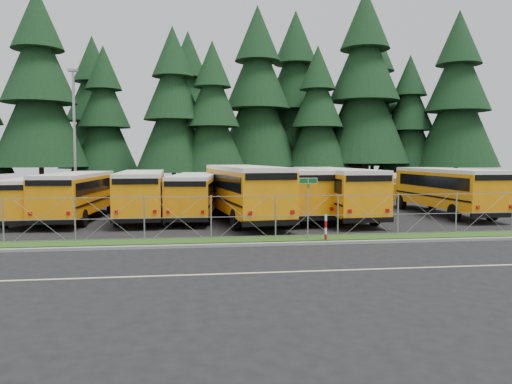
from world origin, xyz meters
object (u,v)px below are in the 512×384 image
bus_6 (333,194)px  bus_0 (38,199)px  bus_1 (78,197)px  bus_east (444,192)px  striped_bollard (326,228)px  bus_5 (281,193)px  street_sign (308,195)px  bus_4 (243,194)px  bus_3 (195,196)px  bus_2 (142,195)px  light_standard (75,133)px

bus_6 → bus_0: bearing=173.7°
bus_1 → bus_east: bearing=3.3°
bus_1 → striped_bollard: (12.56, -9.16, -0.81)m
bus_5 → bus_6: size_ratio=0.99×
street_sign → bus_0: bearing=149.1°
bus_4 → bus_3: bearing=142.6°
bus_0 → bus_3: 9.10m
bus_2 → bus_1: bearing=179.2°
bus_0 → striped_bollard: bus_0 is taller
bus_5 → bus_1: bearing=170.9°
bus_0 → striped_bollard: size_ratio=8.15×
bus_6 → striped_bollard: bus_6 is taller
bus_2 → bus_east: bearing=-2.5°
bus_1 → street_sign: size_ratio=3.83×
bus_3 → light_standard: size_ratio=1.02×
bus_3 → bus_east: (16.09, -0.13, 0.15)m
bus_6 → bus_east: (7.77, 1.08, -0.03)m
bus_0 → bus_3: bearing=-1.9°
bus_6 → street_sign: size_ratio=4.16×
bus_6 → bus_east: bearing=5.3°
striped_bollard → bus_5: bearing=92.4°
bus_2 → light_standard: (-5.45, 7.54, 4.06)m
bus_5 → bus_3: bearing=170.5°
bus_6 → light_standard: (-16.95, 8.94, 3.97)m
light_standard → bus_1: bearing=-77.1°
light_standard → bus_6: bearing=-27.8°
bus_0 → bus_4: bus_4 is taller
street_sign → striped_bollard: street_sign is taller
bus_2 → light_standard: light_standard is taller
bus_6 → striped_bollard: size_ratio=9.74×
bus_4 → street_sign: bearing=-79.6°
bus_4 → bus_5: size_ratio=1.06×
bus_2 → striped_bollard: size_ratio=9.16×
light_standard → bus_2: bearing=-54.1°
bus_4 → street_sign: (2.18, -6.89, 0.42)m
light_standard → bus_east: bearing=-17.6°
bus_4 → striped_bollard: (2.88, -7.40, -1.02)m
bus_3 → street_sign: street_sign is taller
bus_0 → bus_1: 2.23m
striped_bollard → street_sign: bearing=143.7°
bus_1 → bus_4: size_ratio=0.87×
bus_2 → light_standard: size_ratio=1.08×
bus_1 → light_standard: (-1.74, 7.59, 4.09)m
striped_bollard → light_standard: size_ratio=0.12×
bus_5 → bus_east: bus_5 is taller
bus_2 → bus_4: bus_4 is taller
bus_6 → bus_2: bearing=170.4°
bus_3 → bus_5: size_ratio=0.89×
bus_0 → light_standard: (0.48, 7.81, 4.22)m
bus_4 → striped_bollard: size_ratio=10.27×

